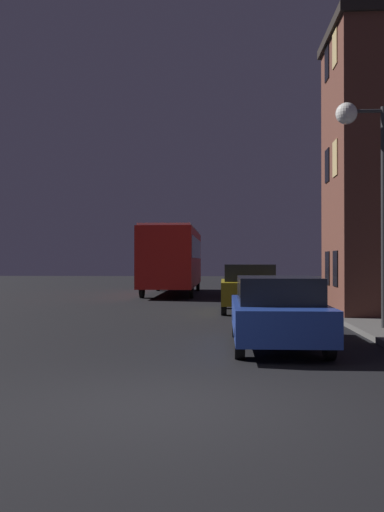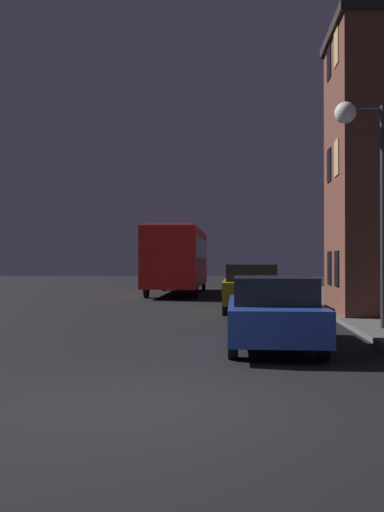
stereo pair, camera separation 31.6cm
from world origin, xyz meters
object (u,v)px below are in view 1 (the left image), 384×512
(car_near_lane, at_px, (277,311))
(car_mid_lane, at_px, (249,287))
(streetlamp, at_px, (362,155))
(bus, at_px, (173,255))
(car_far_lane, at_px, (247,281))

(car_near_lane, height_order, car_mid_lane, car_mid_lane)
(streetlamp, height_order, bus, streetlamp)
(car_mid_lane, bearing_deg, streetlamp, -65.82)
(bus, bearing_deg, car_mid_lane, -71.24)
(streetlamp, bearing_deg, car_mid_lane, 114.18)
(streetlamp, height_order, car_near_lane, streetlamp)
(car_near_lane, bearing_deg, car_mid_lane, 91.62)
(bus, xyz_separation_m, car_mid_lane, (3.58, -10.53, -1.23))
(car_mid_lane, relative_size, car_far_lane, 0.92)
(car_mid_lane, bearing_deg, car_far_lane, 87.91)
(streetlamp, xyz_separation_m, car_far_lane, (-2.22, 14.30, -3.61))
(streetlamp, distance_m, car_far_lane, 14.92)
(car_mid_lane, bearing_deg, car_near_lane, -88.38)
(bus, bearing_deg, car_far_lane, -25.82)
(streetlamp, bearing_deg, car_far_lane, 98.83)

